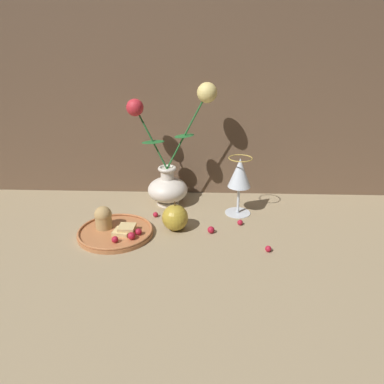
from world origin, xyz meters
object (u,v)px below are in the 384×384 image
at_px(vase, 170,172).
at_px(wine_glass, 240,175).
at_px(apple_beside_vase, 175,218).
at_px(plate_with_pastries, 114,229).

height_order(vase, wine_glass, vase).
relative_size(wine_glass, apple_beside_vase, 2.08).
bearing_deg(plate_with_pastries, wine_glass, 22.59).
distance_m(wine_glass, apple_beside_vase, 0.23).
xyz_separation_m(wine_glass, apple_beside_vase, (-0.18, -0.11, -0.09)).
height_order(plate_with_pastries, apple_beside_vase, apple_beside_vase).
bearing_deg(wine_glass, vase, 163.96).
bearing_deg(wine_glass, apple_beside_vase, -148.55).
height_order(wine_glass, apple_beside_vase, wine_glass).
height_order(vase, plate_with_pastries, vase).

